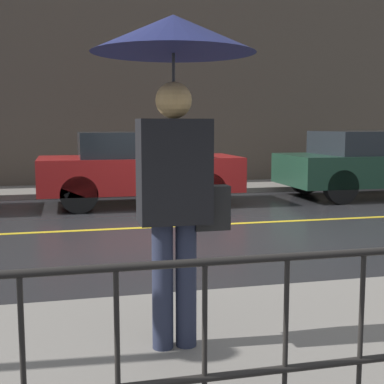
% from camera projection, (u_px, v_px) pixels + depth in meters
% --- Properties ---
extents(ground_plane, '(80.00, 80.00, 0.00)m').
position_uv_depth(ground_plane, '(184.00, 226.00, 8.68)').
color(ground_plane, '#262628').
extents(sidewalk_near, '(28.00, 2.74, 0.12)m').
position_uv_depth(sidewalk_near, '(343.00, 350.00, 3.77)').
color(sidewalk_near, slate).
rests_on(sidewalk_near, ground_plane).
extents(sidewalk_far, '(28.00, 1.77, 0.12)m').
position_uv_depth(sidewalk_far, '(143.00, 189.00, 13.11)').
color(sidewalk_far, slate).
rests_on(sidewalk_far, ground_plane).
extents(lane_marking, '(25.20, 0.12, 0.01)m').
position_uv_depth(lane_marking, '(184.00, 226.00, 8.68)').
color(lane_marking, gold).
rests_on(lane_marking, ground_plane).
extents(building_storefront, '(28.00, 0.30, 6.36)m').
position_uv_depth(building_storefront, '(136.00, 64.00, 13.72)').
color(building_storefront, '#4C4238').
rests_on(building_storefront, ground_plane).
extents(pedestrian, '(1.07, 1.07, 2.21)m').
position_uv_depth(pedestrian, '(174.00, 92.00, 3.46)').
color(pedestrian, '#23283D').
rests_on(pedestrian, sidewalk_near).
extents(car_red, '(4.01, 1.74, 1.49)m').
position_uv_depth(car_red, '(138.00, 168.00, 10.87)').
color(car_red, maroon).
rests_on(car_red, ground_plane).
extents(car_dark_green, '(4.24, 1.94, 1.49)m').
position_uv_depth(car_dark_green, '(373.00, 163.00, 12.12)').
color(car_dark_green, '#193828').
rests_on(car_dark_green, ground_plane).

